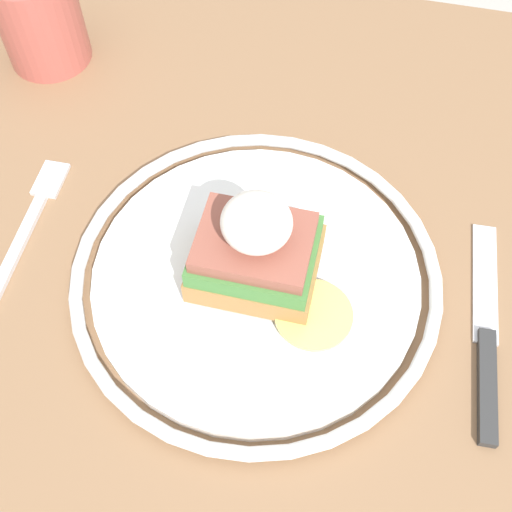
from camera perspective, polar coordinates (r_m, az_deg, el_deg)
The scene contains 6 objects.
dining_table at distance 0.59m, azimuth 1.85°, elevation -11.17°, with size 0.94×0.79×0.77m.
plate at distance 0.48m, azimuth 0.00°, elevation -1.73°, with size 0.28×0.28×0.02m.
sandwich at distance 0.45m, azimuth 0.10°, elevation 0.51°, with size 0.12×0.10×0.08m.
fork at distance 0.55m, azimuth -19.51°, elevation 2.75°, with size 0.02×0.15×0.00m.
knife at distance 0.49m, azimuth 19.78°, elevation -7.26°, with size 0.02×0.18×0.01m.
cup at distance 0.65m, azimuth -18.75°, elevation 19.55°, with size 0.08×0.08×0.09m.
Camera 1 is at (0.03, -0.21, 1.20)m, focal length 45.00 mm.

